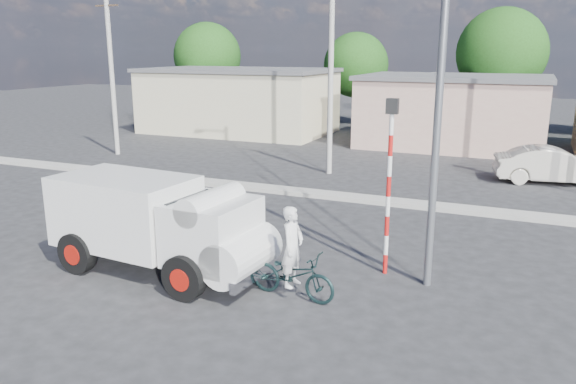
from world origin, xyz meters
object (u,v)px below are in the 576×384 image
at_px(car_cream, 552,165).
at_px(traffic_pole, 389,172).
at_px(truck, 160,223).
at_px(streetlight, 433,73).
at_px(cyclist, 293,259).
at_px(bicycle, 292,275).

relative_size(car_cream, traffic_pole, 1.05).
xyz_separation_m(truck, streetlight, (6.09, 1.90, 3.65)).
height_order(cyclist, car_cream, cyclist).
height_order(cyclist, streetlight, streetlight).
bearing_deg(cyclist, streetlight, -46.60).
relative_size(truck, car_cream, 1.28).
height_order(truck, traffic_pole, traffic_pole).
bearing_deg(bicycle, car_cream, -14.98).
bearing_deg(car_cream, bicycle, 147.99).
bearing_deg(cyclist, traffic_pole, -29.38).
bearing_deg(car_cream, traffic_pole, 150.97).
bearing_deg(streetlight, car_cream, 76.53).
relative_size(traffic_pole, streetlight, 0.48).
xyz_separation_m(cyclist, streetlight, (2.51, 1.94, 4.04)).
height_order(truck, streetlight, streetlight).
bearing_deg(streetlight, traffic_pole, 162.27).
distance_m(traffic_pole, streetlight, 2.56).
xyz_separation_m(traffic_pole, streetlight, (0.94, -0.30, 2.37)).
relative_size(truck, traffic_pole, 1.35).
xyz_separation_m(truck, car_cream, (9.14, 14.67, -0.56)).
bearing_deg(streetlight, bicycle, -142.38).
xyz_separation_m(bicycle, traffic_pole, (1.58, 2.24, 2.04)).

